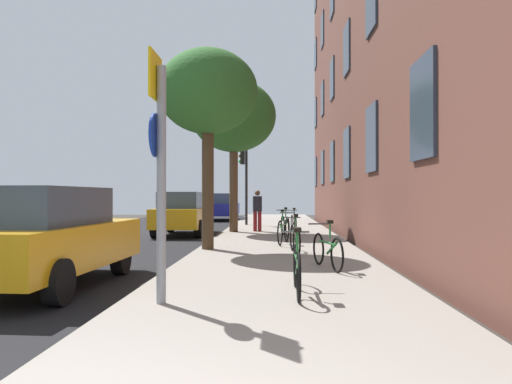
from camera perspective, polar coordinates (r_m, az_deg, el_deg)
ground_plane at (r=17.22m, az=-9.29°, el=-5.40°), size 41.80×41.80×0.00m
road_asphalt at (r=17.75m, az=-15.97°, el=-5.23°), size 7.00×38.00×0.01m
sidewalk at (r=16.87m, az=2.49°, el=-5.31°), size 4.20×38.00×0.12m
building_facade at (r=17.57m, az=11.50°, el=19.43°), size 0.56×27.00×14.90m
sign_post at (r=6.34m, az=-11.24°, el=3.82°), size 0.16×0.60×3.19m
traffic_light at (r=23.04m, az=-1.38°, el=2.46°), size 0.43×0.24×3.71m
tree_near at (r=12.87m, az=-5.65°, el=11.41°), size 2.58×2.58×5.16m
tree_far at (r=18.83m, az=-2.63°, el=8.78°), size 3.24×3.24×5.80m
bicycle_0 at (r=6.87m, az=4.81°, el=-8.85°), size 0.42×1.72×0.94m
bicycle_1 at (r=9.30m, az=8.35°, el=-6.68°), size 0.54×1.65×0.92m
bicycle_2 at (r=11.65m, az=4.59°, el=-5.39°), size 0.42×1.73×0.94m
bicycle_3 at (r=14.03m, az=3.23°, el=-4.47°), size 0.51×1.72×0.98m
bicycle_4 at (r=16.43m, az=3.42°, el=-3.88°), size 0.42×1.66×0.98m
bicycle_5 at (r=18.83m, az=4.43°, el=-3.54°), size 0.42×1.67×0.91m
pedestrian_0 at (r=18.76m, az=0.16°, el=-1.86°), size 0.41×0.41×1.59m
car_0 at (r=8.58m, az=-23.82°, el=-4.74°), size 2.04×4.19×1.62m
car_1 at (r=18.61m, az=-8.51°, el=-2.44°), size 1.77×4.15×1.62m
car_2 at (r=29.57m, az=-4.21°, el=-1.69°), size 2.03×4.41×1.62m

